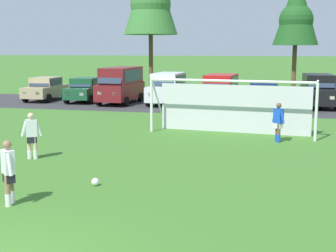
# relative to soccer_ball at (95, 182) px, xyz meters

# --- Properties ---
(ground_plane) EXTENTS (400.00, 400.00, 0.00)m
(ground_plane) POSITION_rel_soccer_ball_xyz_m (0.18, 9.72, -0.11)
(ground_plane) COLOR #3D7028
(parking_lot_strip) EXTENTS (52.00, 8.40, 0.01)m
(parking_lot_strip) POSITION_rel_soccer_ball_xyz_m (0.18, 19.29, -0.11)
(parking_lot_strip) COLOR #333335
(parking_lot_strip) RESTS_ON ground
(soccer_ball) EXTENTS (0.22, 0.22, 0.22)m
(soccer_ball) POSITION_rel_soccer_ball_xyz_m (0.00, 0.00, 0.00)
(soccer_ball) COLOR white
(soccer_ball) RESTS_ON ground
(soccer_goal) EXTENTS (7.56, 2.57, 2.57)m
(soccer_goal) POSITION_rel_soccer_ball_xyz_m (2.91, 9.34, 1.18)
(soccer_goal) COLOR white
(soccer_goal) RESTS_ON ground
(player_striker_near) EXTENTS (0.55, 0.61, 1.64)m
(player_striker_near) POSITION_rel_soccer_ball_xyz_m (4.96, 7.70, 0.71)
(player_striker_near) COLOR brown
(player_striker_near) RESTS_ON ground
(player_midfield_center) EXTENTS (0.56, 0.60, 1.64)m
(player_midfield_center) POSITION_rel_soccer_ball_xyz_m (-1.45, -2.04, 0.71)
(player_midfield_center) COLOR #936B4C
(player_midfield_center) RESTS_ON ground
(player_defender_far) EXTENTS (0.71, 0.40, 1.64)m
(player_defender_far) POSITION_rel_soccer_ball_xyz_m (-3.41, 2.57, 0.71)
(player_defender_far) COLOR beige
(player_defender_far) RESTS_ON ground
(parked_car_slot_far_left) EXTENTS (2.06, 4.21, 1.72)m
(parked_car_slot_far_left) POSITION_rel_soccer_ball_xyz_m (-11.95, 19.67, 0.77)
(parked_car_slot_far_left) COLOR tan
(parked_car_slot_far_left) RESTS_ON ground
(parked_car_slot_left) EXTENTS (2.23, 4.30, 1.72)m
(parked_car_slot_left) POSITION_rel_soccer_ball_xyz_m (-8.79, 19.65, 0.77)
(parked_car_slot_left) COLOR #194C2D
(parked_car_slot_left) RESTS_ON ground
(parked_car_slot_center_left) EXTENTS (2.34, 4.87, 2.52)m
(parked_car_slot_center_left) POSITION_rel_soccer_ball_xyz_m (-5.93, 19.25, 1.23)
(parked_car_slot_center_left) COLOR maroon
(parked_car_slot_center_left) RESTS_ON ground
(parked_car_slot_center) EXTENTS (2.29, 4.68, 2.16)m
(parked_car_slot_center) POSITION_rel_soccer_ball_xyz_m (-2.59, 19.54, 1.00)
(parked_car_slot_center) COLOR silver
(parked_car_slot_center) RESTS_ON ground
(parked_car_slot_center_right) EXTENTS (2.40, 4.73, 2.16)m
(parked_car_slot_center_right) POSITION_rel_soccer_ball_xyz_m (1.18, 18.39, 1.00)
(parked_car_slot_center_right) COLOR red
(parked_car_slot_center_right) RESTS_ON ground
(parked_car_slot_right) EXTENTS (2.15, 4.26, 1.72)m
(parked_car_slot_right) POSITION_rel_soccer_ball_xyz_m (3.92, 18.38, 0.77)
(parked_car_slot_right) COLOR navy
(parked_car_slot_right) RESTS_ON ground
(parked_car_slot_far_right) EXTENTS (2.37, 4.72, 2.16)m
(parked_car_slot_far_right) POSITION_rel_soccer_ball_xyz_m (7.35, 20.22, 1.00)
(parked_car_slot_far_right) COLOR black
(parked_car_slot_far_right) RESTS_ON ground
(tree_mid_left) EXTENTS (3.67, 3.67, 9.78)m
(tree_mid_left) POSITION_rel_soccer_ball_xyz_m (5.95, 28.54, 6.61)
(tree_mid_left) COLOR brown
(tree_mid_left) RESTS_ON ground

